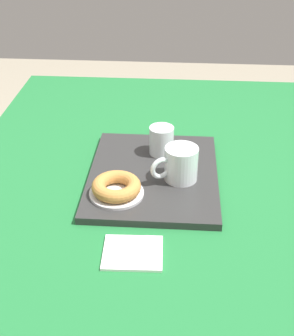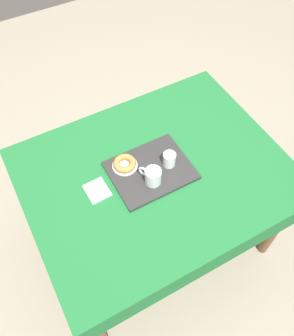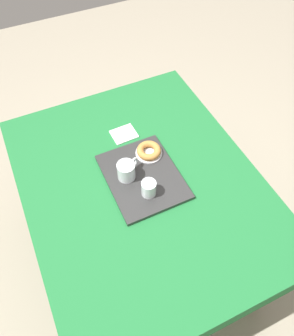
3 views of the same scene
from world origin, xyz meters
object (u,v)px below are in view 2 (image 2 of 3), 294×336
serving_tray (151,170)px  tea_mug_left (153,176)px  sugar_donut_left (125,163)px  water_glass_near (169,160)px  dining_table (156,181)px  paper_napkin (97,190)px  donut_plate_left (125,166)px

serving_tray → tea_mug_left: 0.09m
serving_tray → sugar_donut_left: bearing=142.3°
water_glass_near → sugar_donut_left: bearing=154.1°
tea_mug_left → dining_table: bearing=46.6°
dining_table → serving_tray: 0.10m
dining_table → tea_mug_left: tea_mug_left is taller
water_glass_near → tea_mug_left: bearing=-158.4°
dining_table → paper_napkin: bearing=172.5°
dining_table → sugar_donut_left: sugar_donut_left is taller
donut_plate_left → sugar_donut_left: sugar_donut_left is taller
serving_tray → water_glass_near: 0.11m
sugar_donut_left → paper_napkin: 0.20m
tea_mug_left → paper_napkin: size_ratio=0.95×
dining_table → paper_napkin: (-0.32, 0.04, 0.09)m
serving_tray → paper_napkin: 0.29m
tea_mug_left → donut_plate_left: (-0.08, 0.15, -0.04)m
sugar_donut_left → tea_mug_left: bearing=-62.0°
sugar_donut_left → paper_napkin: size_ratio=0.95×
water_glass_near → paper_napkin: bearing=173.6°
dining_table → water_glass_near: 0.16m
dining_table → tea_mug_left: (-0.05, -0.05, 0.15)m
tea_mug_left → donut_plate_left: tea_mug_left is taller
water_glass_near → sugar_donut_left: water_glass_near is taller
tea_mug_left → paper_napkin: 0.29m
serving_tray → sugar_donut_left: sugar_donut_left is taller
dining_table → tea_mug_left: 0.17m
dining_table → paper_napkin: 0.33m
sugar_donut_left → paper_napkin: sugar_donut_left is taller
sugar_donut_left → paper_napkin: (-0.19, -0.06, -0.04)m
sugar_donut_left → dining_table: bearing=-37.0°
donut_plate_left → dining_table: bearing=-37.0°
dining_table → serving_tray: serving_tray is taller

